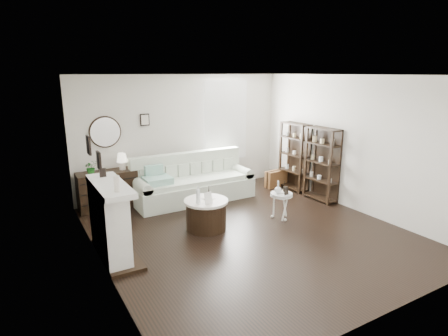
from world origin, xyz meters
TOP-DOWN VIEW (x-y plane):
  - room at (0.73, 2.70)m, footprint 5.50×5.50m
  - fireplace at (-2.32, 0.30)m, footprint 0.50×1.40m
  - shelf_unit_far at (2.33, 1.55)m, footprint 0.30×0.80m
  - shelf_unit_near at (2.33, 0.65)m, footprint 0.30×0.80m
  - sofa at (-0.10, 2.08)m, footprint 2.61×0.90m
  - quilt at (-0.95, 1.95)m, footprint 0.55×0.45m
  - suitcase at (2.10, 1.93)m, footprint 0.63×0.28m
  - dresser at (-1.85, 2.47)m, footprint 1.17×0.50m
  - table_lamp at (-1.51, 2.47)m, footprint 0.29×0.29m
  - potted_plant at (-2.14, 2.42)m, footprint 0.29×0.26m
  - drum_table at (-0.59, 0.50)m, footprint 0.78×0.78m
  - pedestal_table at (0.89, 0.21)m, footprint 0.42×0.42m
  - eiffel_drum at (-0.50, 0.55)m, footprint 0.15×0.15m
  - bottle_drum at (-0.78, 0.41)m, footprint 0.07×0.07m
  - card_frame_drum at (-0.64, 0.30)m, footprint 0.16×0.09m
  - eiffel_ped at (0.97, 0.24)m, footprint 0.14×0.14m
  - flask_ped at (0.81, 0.23)m, footprint 0.13×0.13m
  - card_frame_ped at (0.90, 0.10)m, footprint 0.13×0.08m

SIDE VIEW (x-z plane):
  - suitcase at x=2.10m, z-range 0.00..0.40m
  - drum_table at x=-0.59m, z-range 0.00..0.55m
  - sofa at x=-0.10m, z-range -0.17..0.84m
  - dresser at x=-1.85m, z-range 0.00..0.78m
  - pedestal_table at x=0.89m, z-range 0.21..0.72m
  - fireplace at x=-2.32m, z-range -0.38..1.46m
  - card_frame_ped at x=0.90m, z-range 0.51..0.67m
  - quilt at x=-0.95m, z-range 0.52..0.66m
  - eiffel_ped at x=0.97m, z-range 0.51..0.70m
  - flask_ped at x=0.81m, z-range 0.51..0.76m
  - card_frame_drum at x=-0.64m, z-range 0.55..0.75m
  - eiffel_drum at x=-0.50m, z-range 0.54..0.75m
  - bottle_drum at x=-0.78m, z-range 0.54..0.85m
  - shelf_unit_far at x=2.33m, z-range 0.00..1.60m
  - shelf_unit_near at x=2.33m, z-range 0.00..1.60m
  - potted_plant at x=-2.14m, z-range 0.78..1.06m
  - table_lamp at x=-1.51m, z-range 0.78..1.13m
  - room at x=0.73m, z-range -1.15..4.35m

